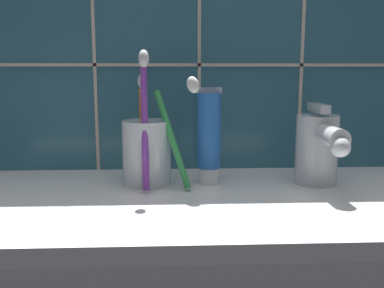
{
  "coord_description": "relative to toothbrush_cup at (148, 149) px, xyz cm",
  "views": [
    {
      "loc": [
        -2.63,
        -53.74,
        18.05
      ],
      "look_at": [
        -0.09,
        2.52,
        8.42
      ],
      "focal_mm": 40.0,
      "sensor_mm": 36.0,
      "label": 1
    }
  ],
  "objects": [
    {
      "name": "sink_counter",
      "position": [
        6.26,
        -6.19,
        -6.13
      ],
      "size": [
        66.32,
        32.27,
        2.0
      ],
      "primitive_type": "cube",
      "color": "white",
      "rests_on": "ground"
    },
    {
      "name": "tile_wall_backsplash",
      "position": [
        6.27,
        10.19,
        17.9
      ],
      "size": [
        76.32,
        1.72,
        50.05
      ],
      "color": "#336B7F",
      "rests_on": "ground"
    },
    {
      "name": "toothbrush_cup",
      "position": [
        0.0,
        0.0,
        0.0
      ],
      "size": [
        10.84,
        12.89,
        18.9
      ],
      "color": "silver",
      "rests_on": "sink_counter"
    },
    {
      "name": "toothpaste_tube",
      "position": [
        8.75,
        0.1,
        1.69
      ],
      "size": [
        3.59,
        3.42,
        13.8
      ],
      "color": "white",
      "rests_on": "sink_counter"
    },
    {
      "name": "sink_faucet",
      "position": [
        24.17,
        -1.53,
        0.42
      ],
      "size": [
        5.96,
        12.93,
        11.51
      ],
      "rotation": [
        0.0,
        0.0,
        -1.58
      ],
      "color": "silver",
      "rests_on": "sink_counter"
    }
  ]
}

